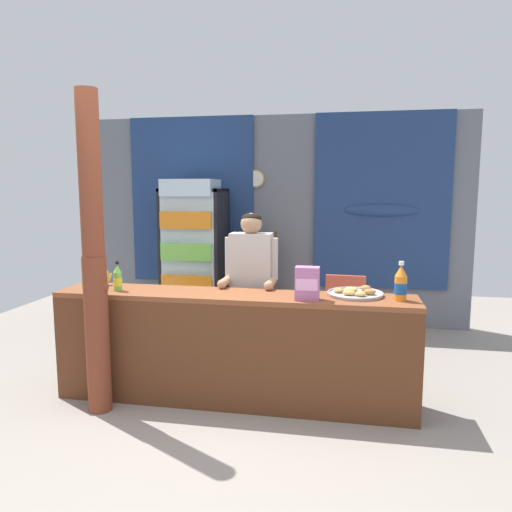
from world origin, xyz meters
The scene contains 13 objects.
ground_plane centered at (0.00, 1.19, 0.00)m, with size 7.74×7.74×0.00m, color gray.
back_wall_curtained centered at (0.02, 3.02, 1.39)m, with size 5.03×0.22×2.70m.
stall_counter centered at (0.06, 0.36, 0.56)m, with size 2.95×0.48×0.92m.
timber_post centered at (-0.95, 0.10, 1.20)m, with size 0.21×0.19×2.50m.
drink_fridge centered at (-0.91, 2.44, 1.03)m, with size 0.75×0.68×1.88m.
bottle_shelf_rack centered at (-0.15, 2.68, 0.64)m, with size 0.48×0.28×1.23m.
plastic_lawn_chair centered at (0.98, 1.93, 0.49)m, with size 0.48×0.48×0.86m.
shopkeeper centered at (0.12, 0.91, 0.97)m, with size 0.48×0.42×1.55m.
soda_bottle_orange_soda centered at (1.37, 0.46, 1.05)m, with size 0.09×0.09×0.30m.
soda_bottle_lime_soda centered at (-0.91, 0.40, 1.02)m, with size 0.07×0.07×0.25m.
snack_box_wafer centered at (0.67, 0.35, 1.04)m, with size 0.18×0.12×0.26m.
pastry_tray centered at (1.04, 0.58, 0.94)m, with size 0.45×0.45×0.06m.
banana_bunch centered at (-1.19, 0.61, 0.98)m, with size 0.27×0.06×0.16m.
Camera 1 is at (0.95, -3.28, 1.76)m, focal length 33.85 mm.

